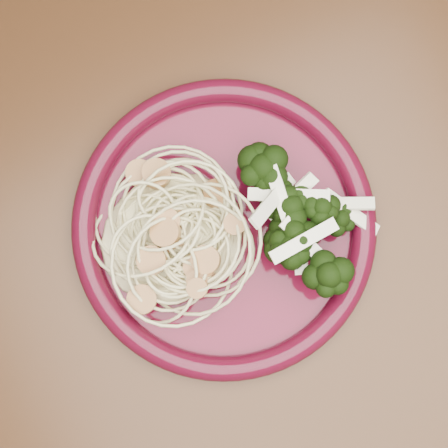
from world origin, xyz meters
TOP-DOWN VIEW (x-y plane):
  - dining_table at (0.00, 0.00)m, footprint 1.20×0.80m
  - dinner_plate at (0.07, -0.04)m, footprint 0.31×0.31m
  - spaghetti_pile at (0.03, -0.03)m, footprint 0.15×0.13m
  - scallop_cluster at (0.03, -0.03)m, footprint 0.15×0.15m
  - broccoli_pile at (0.12, -0.06)m, footprint 0.11×0.15m
  - onion_garnish at (0.12, -0.06)m, footprint 0.08×0.10m

SIDE VIEW (x-z plane):
  - dining_table at x=0.00m, z-range 0.28..1.03m
  - dinner_plate at x=0.07m, z-range 0.75..0.77m
  - spaghetti_pile at x=0.03m, z-range 0.76..0.78m
  - broccoli_pile at x=0.12m, z-range 0.76..0.80m
  - scallop_cluster at x=0.03m, z-range 0.78..0.82m
  - onion_garnish at x=0.12m, z-range 0.78..0.83m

